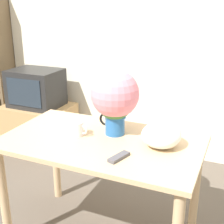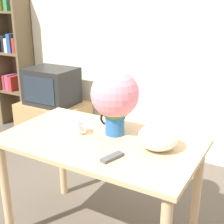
% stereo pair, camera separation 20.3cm
% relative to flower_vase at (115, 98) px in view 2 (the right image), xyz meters
% --- Properties ---
extents(wall_back, '(8.00, 0.05, 2.60)m').
position_rel_flower_vase_xyz_m(wall_back, '(0.07, 1.38, 0.28)').
color(wall_back, '#EDE5CC').
rests_on(wall_back, ground_plane).
extents(table, '(1.27, 0.74, 0.77)m').
position_rel_flower_vase_xyz_m(table, '(-0.04, -0.12, -0.37)').
color(table, tan).
rests_on(table, ground_plane).
extents(flower_vase, '(0.31, 0.31, 0.43)m').
position_rel_flower_vase_xyz_m(flower_vase, '(0.00, 0.00, 0.00)').
color(flower_vase, '#235B9E').
rests_on(flower_vase, table).
extents(coffee_mug, '(0.12, 0.09, 0.09)m').
position_rel_flower_vase_xyz_m(coffee_mug, '(-0.22, -0.12, -0.20)').
color(coffee_mug, white).
rests_on(coffee_mug, table).
extents(white_bowl, '(0.24, 0.24, 0.15)m').
position_rel_flower_vase_xyz_m(white_bowl, '(0.33, -0.07, -0.17)').
color(white_bowl, white).
rests_on(white_bowl, table).
extents(remote_control, '(0.09, 0.16, 0.02)m').
position_rel_flower_vase_xyz_m(remote_control, '(0.16, -0.31, -0.24)').
color(remote_control, '#4C4C51').
rests_on(remote_control, table).
extents(tv_stand, '(0.76, 0.55, 0.49)m').
position_rel_flower_vase_xyz_m(tv_stand, '(-1.38, 1.00, -0.78)').
color(tv_stand, tan).
rests_on(tv_stand, ground_plane).
extents(tv_set, '(0.55, 0.43, 0.41)m').
position_rel_flower_vase_xyz_m(tv_set, '(-1.38, 0.99, -0.33)').
color(tv_set, black).
rests_on(tv_set, tv_stand).
extents(bookshelf, '(0.45, 0.29, 1.72)m').
position_rel_flower_vase_xyz_m(bookshelf, '(-2.19, 1.23, -0.06)').
color(bookshelf, brown).
rests_on(bookshelf, ground_plane).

